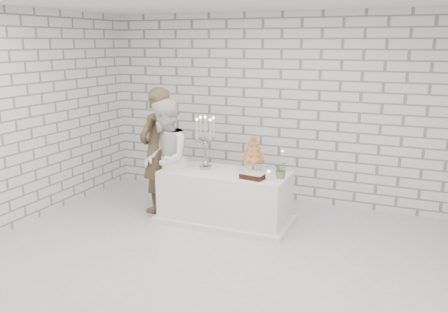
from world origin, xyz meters
TOP-DOWN VIEW (x-y plane):
  - ground at (0.00, 0.00)m, footprint 6.00×5.00m
  - wall_back at (0.00, 2.50)m, footprint 6.00×0.01m
  - wall_front at (0.00, -2.50)m, footprint 6.00×0.01m
  - wall_left at (-3.00, 0.00)m, footprint 0.01×5.00m
  - cake_table at (-0.39, 1.17)m, footprint 1.80×0.80m
  - groom at (-1.52, 1.23)m, footprint 0.55×0.75m
  - bride at (-1.24, 0.99)m, footprint 0.98×1.06m
  - candelabra at (-0.70, 1.20)m, footprint 0.37×0.37m
  - croquembouche at (-0.02, 1.29)m, footprint 0.35×0.35m
  - chocolate_cake at (0.09, 1.00)m, footprint 0.34×0.27m
  - pillar_candle at (0.31, 0.99)m, footprint 0.08×0.08m
  - extra_taper at (0.39, 1.36)m, footprint 0.06×0.06m
  - flowers at (0.43, 1.17)m, footprint 0.24×0.22m

SIDE VIEW (x-z plane):
  - ground at x=0.00m, z-range -0.01..0.01m
  - cake_table at x=-0.39m, z-range 0.00..0.75m
  - chocolate_cake at x=0.09m, z-range 0.75..0.83m
  - pillar_candle at x=0.31m, z-range 0.75..0.87m
  - flowers at x=0.43m, z-range 0.75..0.99m
  - bride at x=-1.24m, z-range 0.00..1.76m
  - extra_taper at x=0.39m, z-range 0.75..1.07m
  - groom at x=-1.52m, z-range 0.00..1.89m
  - croquembouche at x=-0.02m, z-range 0.75..1.29m
  - candelabra at x=-0.70m, z-range 0.75..1.52m
  - wall_back at x=0.00m, z-range 0.00..3.00m
  - wall_front at x=0.00m, z-range 0.00..3.00m
  - wall_left at x=-3.00m, z-range 0.00..3.00m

